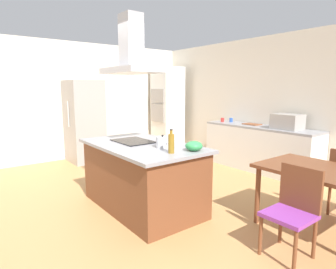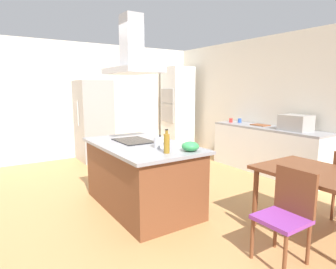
% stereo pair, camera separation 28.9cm
% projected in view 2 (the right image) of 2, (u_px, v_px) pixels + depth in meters
% --- Properties ---
extents(ground, '(16.00, 16.00, 0.00)m').
position_uv_depth(ground, '(220.00, 186.00, 4.86)').
color(ground, tan).
extents(wall_back, '(7.20, 0.10, 2.70)m').
position_uv_depth(wall_back, '(288.00, 104.00, 5.58)').
color(wall_back, beige).
rests_on(wall_back, ground).
extents(wall_left, '(0.10, 8.80, 2.70)m').
position_uv_depth(wall_left, '(112.00, 100.00, 7.22)').
color(wall_left, beige).
rests_on(wall_left, ground).
extents(kitchen_island, '(1.84, 1.07, 0.90)m').
position_uv_depth(kitchen_island, '(142.00, 175.00, 3.97)').
color(kitchen_island, brown).
rests_on(kitchen_island, ground).
extents(cooktop, '(0.60, 0.44, 0.01)m').
position_uv_depth(cooktop, '(134.00, 141.00, 4.09)').
color(cooktop, black).
rests_on(cooktop, kitchen_island).
extents(tea_kettle, '(0.22, 0.17, 0.17)m').
position_uv_depth(tea_kettle, '(160.00, 142.00, 3.64)').
color(tea_kettle, silver).
rests_on(tea_kettle, kitchen_island).
extents(olive_oil_bottle, '(0.07, 0.07, 0.28)m').
position_uv_depth(olive_oil_bottle, '(167.00, 143.00, 3.32)').
color(olive_oil_bottle, olive).
rests_on(olive_oil_bottle, kitchen_island).
extents(mixing_bowl, '(0.21, 0.21, 0.12)m').
position_uv_depth(mixing_bowl, '(190.00, 146.00, 3.44)').
color(mixing_bowl, '#33934C').
rests_on(mixing_bowl, kitchen_island).
extents(back_counter, '(2.37, 0.62, 0.90)m').
position_uv_depth(back_counter, '(267.00, 149.00, 5.64)').
color(back_counter, silver).
rests_on(back_counter, ground).
extents(countertop_microwave, '(0.50, 0.38, 0.28)m').
position_uv_depth(countertop_microwave, '(296.00, 123.00, 5.08)').
color(countertop_microwave, '#9E9993').
rests_on(countertop_microwave, back_counter).
extents(coffee_mug_red, '(0.08, 0.08, 0.09)m').
position_uv_depth(coffee_mug_red, '(231.00, 120.00, 6.30)').
color(coffee_mug_red, red).
rests_on(coffee_mug_red, back_counter).
extents(coffee_mug_blue, '(0.08, 0.08, 0.09)m').
position_uv_depth(coffee_mug_blue, '(240.00, 121.00, 6.26)').
color(coffee_mug_blue, '#2D56B2').
rests_on(coffee_mug_blue, back_counter).
extents(cutting_board, '(0.34, 0.24, 0.02)m').
position_uv_depth(cutting_board, '(260.00, 125.00, 5.79)').
color(cutting_board, brown).
rests_on(cutting_board, back_counter).
extents(wall_oven_stack, '(0.70, 0.66, 2.20)m').
position_uv_depth(wall_oven_stack, '(177.00, 109.00, 7.69)').
color(wall_oven_stack, silver).
rests_on(wall_oven_stack, ground).
extents(refrigerator, '(0.80, 0.73, 1.82)m').
position_uv_depth(refrigerator, '(94.00, 121.00, 6.55)').
color(refrigerator, '#9E9993').
rests_on(refrigerator, ground).
extents(dining_table, '(1.40, 0.90, 0.75)m').
position_uv_depth(dining_table, '(326.00, 181.00, 3.06)').
color(dining_table, brown).
rests_on(dining_table, ground).
extents(chair_facing_island, '(0.42, 0.42, 0.89)m').
position_uv_depth(chair_facing_island, '(287.00, 209.00, 2.72)').
color(chair_facing_island, purple).
rests_on(chair_facing_island, ground).
extents(range_hood, '(0.90, 0.55, 0.78)m').
position_uv_depth(range_hood, '(132.00, 55.00, 3.89)').
color(range_hood, '#ADADB2').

